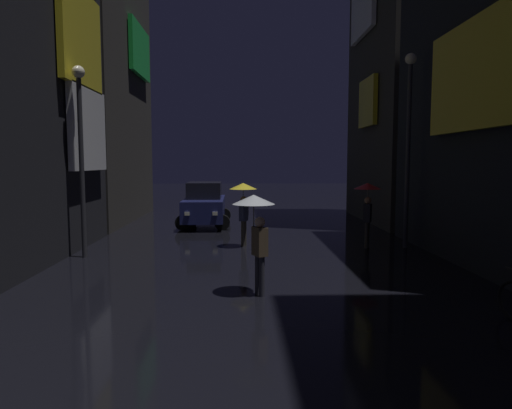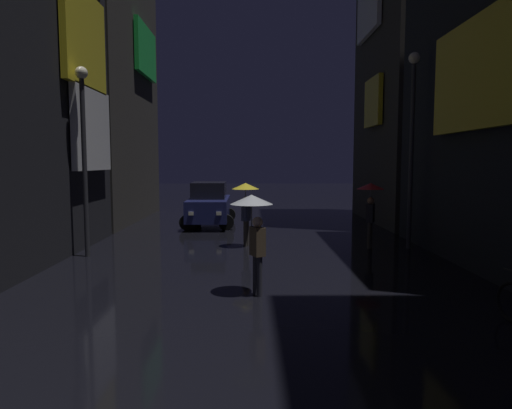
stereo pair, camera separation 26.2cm
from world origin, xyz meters
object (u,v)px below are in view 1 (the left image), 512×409
Objects in this scene: pedestrian_midstreet_left_red at (367,197)px; streetlamp_right_far at (409,130)px; car_distant at (205,205)px; streetlamp_left_far at (81,139)px; pedestrian_foreground_right_yellow at (243,197)px; pedestrian_midstreet_centre_clear at (256,216)px.

streetlamp_right_far is at bearing -6.70° from pedestrian_midstreet_left_red.
car_distant is (-5.75, 5.26, -0.74)m from pedestrian_midstreet_left_red.
streetlamp_left_far is at bearing -173.17° from streetlamp_right_far.
pedestrian_foreground_right_yellow reaches higher than car_distant.
streetlamp_right_far reaches higher than streetlamp_left_far.
streetlamp_left_far reaches higher than pedestrian_foreground_right_yellow.
streetlamp_left_far is at bearing 141.46° from pedestrian_midstreet_centre_clear.
pedestrian_midstreet_centre_clear is 0.38× the size of streetlamp_left_far.
pedestrian_foreground_right_yellow is 5.37m from car_distant.
pedestrian_midstreet_centre_clear is at bearing -87.55° from pedestrian_foreground_right_yellow.
pedestrian_midstreet_left_red is (3.83, 5.27, 0.00)m from pedestrian_midstreet_centre_clear.
pedestrian_midstreet_centre_clear is 0.34× the size of streetlamp_right_far.
pedestrian_midstreet_centre_clear is 6.55m from streetlamp_left_far.
streetlamp_left_far reaches higher than pedestrian_midstreet_centre_clear.
pedestrian_midstreet_left_red is at bearing -42.44° from car_distant.
pedestrian_midstreet_left_red is 0.34× the size of streetlamp_right_far.
streetlamp_right_far reaches higher than pedestrian_foreground_right_yellow.
pedestrian_midstreet_centre_clear is at bearing -79.67° from car_distant.
car_distant is at bearing 142.29° from streetlamp_right_far.
car_distant is (-1.92, 10.53, -0.74)m from pedestrian_midstreet_centre_clear.
streetlamp_left_far is at bearing -171.28° from pedestrian_midstreet_left_red.
pedestrian_midstreet_centre_clear is 10.73m from car_distant.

